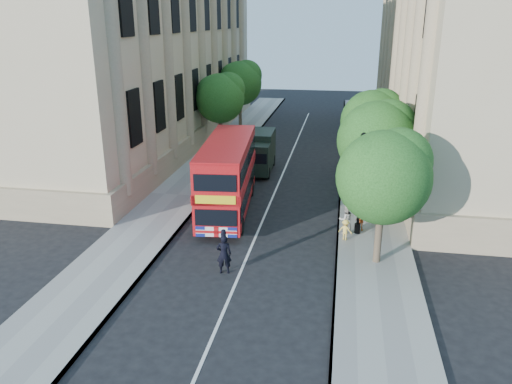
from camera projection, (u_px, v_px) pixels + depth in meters
The scene contains 17 objects.
ground at pixel (235, 286), 20.42m from camera, with size 120.00×120.00×0.00m, color black.
pavement_right at pixel (369, 207), 28.75m from camera, with size 3.50×80.00×0.12m, color gray.
pavement_left at pixel (178, 195), 30.64m from camera, with size 3.50×80.00×0.12m, color gray.
building_right at pixel (480, 37), 37.50m from camera, with size 12.00×38.00×18.00m, color tan.
building_left at pixel (134, 35), 42.05m from camera, with size 12.00×38.00×18.00m, color tan.
tree_right_near at pixel (385, 172), 20.88m from camera, with size 4.00×4.00×6.08m.
tree_right_mid at pixel (378, 136), 26.39m from camera, with size 4.20×4.20×6.37m.
tree_right_far at pixel (373, 118), 32.01m from camera, with size 4.00×4.00×6.15m.
tree_left_far at pixel (220, 95), 40.42m from camera, with size 4.00×4.00×6.30m.
tree_left_back at pixel (240, 81), 47.78m from camera, with size 4.20×4.20×6.65m.
lamp_post at pixel (360, 188), 24.35m from camera, with size 0.32×0.32×5.16m.
double_decker_bus at pixel (228, 175), 27.44m from camera, with size 3.11×8.88×4.02m.
box_van at pixel (258, 153), 35.20m from camera, with size 2.14×4.92×2.77m.
police_constable at pixel (224, 254), 21.17m from camera, with size 0.64×0.42×1.76m, color black.
woman_pedestrian at pixel (346, 219), 24.87m from camera, with size 0.73×0.57×1.49m, color beige.
child_a at pixel (361, 221), 25.27m from camera, with size 0.59×0.25×1.01m, color orange.
child_b at pixel (345, 230), 24.21m from camera, with size 0.67×0.39×1.04m, color #F8D154.
Camera 1 is at (4.00, -17.59, 10.33)m, focal length 35.00 mm.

